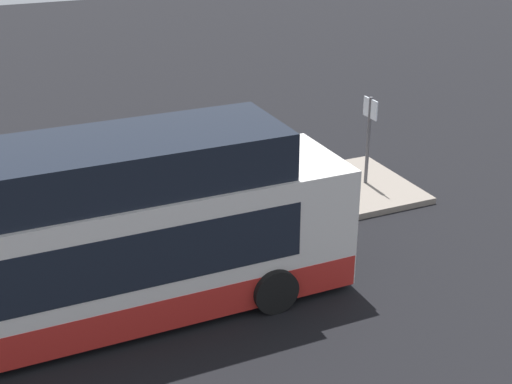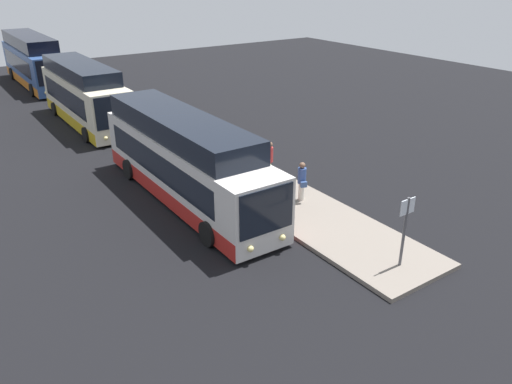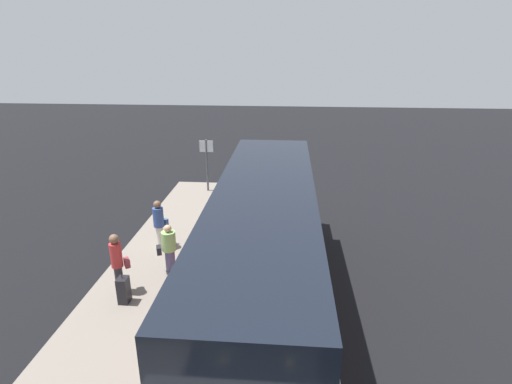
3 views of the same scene
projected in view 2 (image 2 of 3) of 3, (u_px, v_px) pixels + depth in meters
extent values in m
plane|color=black|center=(192.00, 201.00, 22.02)|extent=(80.00, 80.00, 0.00)
cube|color=slate|center=(255.00, 183.00, 23.71)|extent=(20.00, 3.49, 0.17)
cube|color=silver|center=(186.00, 168.00, 21.65)|extent=(11.96, 2.51, 2.63)
cube|color=#B2231E|center=(188.00, 188.00, 22.05)|extent=(11.90, 2.53, 0.70)
cube|color=black|center=(183.00, 159.00, 21.75)|extent=(9.81, 2.54, 1.16)
cube|color=black|center=(267.00, 211.00, 17.00)|extent=(0.06, 2.21, 1.68)
sphere|color=#F9E58C|center=(282.00, 237.00, 17.85)|extent=(0.24, 0.24, 0.24)
sphere|color=#F9E58C|center=(250.00, 249.00, 17.14)|extent=(0.24, 0.24, 0.24)
cylinder|color=black|center=(264.00, 216.00, 19.66)|extent=(0.97, 0.30, 0.97)
cylinder|color=black|center=(208.00, 234.00, 18.37)|extent=(0.97, 0.30, 0.97)
cylinder|color=black|center=(176.00, 159.00, 25.49)|extent=(0.97, 0.30, 0.97)
cylinder|color=black|center=(129.00, 169.00, 24.20)|extent=(0.97, 0.30, 0.97)
cube|color=black|center=(179.00, 125.00, 21.27)|extent=(10.16, 2.31, 0.96)
cube|color=beige|center=(86.00, 100.00, 32.18)|extent=(10.81, 2.50, 2.87)
cube|color=gold|center=(88.00, 116.00, 32.63)|extent=(10.76, 2.52, 0.70)
cube|color=black|center=(84.00, 94.00, 32.24)|extent=(8.87, 2.53, 1.26)
cube|color=black|center=(115.00, 112.00, 27.94)|extent=(0.06, 2.20, 1.84)
sphere|color=#F9E58C|center=(129.00, 134.00, 28.85)|extent=(0.24, 0.24, 0.24)
sphere|color=#F9E58C|center=(106.00, 138.00, 28.15)|extent=(0.24, 0.24, 0.24)
cylinder|color=black|center=(127.00, 128.00, 30.54)|extent=(0.91, 0.30, 0.91)
cylinder|color=black|center=(86.00, 135.00, 29.25)|extent=(0.91, 0.30, 0.91)
cylinder|color=black|center=(91.00, 104.00, 35.81)|extent=(0.91, 0.30, 0.91)
cylinder|color=black|center=(55.00, 109.00, 34.52)|extent=(0.91, 0.30, 0.91)
cube|color=black|center=(79.00, 70.00, 31.73)|extent=(9.19, 2.30, 0.89)
cube|color=#33518C|center=(34.00, 66.00, 42.82)|extent=(12.45, 2.55, 2.94)
cube|color=orange|center=(37.00, 79.00, 43.29)|extent=(12.38, 2.57, 0.70)
cube|color=black|center=(33.00, 61.00, 42.91)|extent=(10.21, 2.58, 1.30)
cube|color=black|center=(52.00, 73.00, 37.96)|extent=(0.06, 2.25, 1.88)
sphere|color=#F9E58C|center=(65.00, 90.00, 38.91)|extent=(0.24, 0.24, 0.24)
sphere|color=#F9E58C|center=(46.00, 93.00, 38.19)|extent=(0.24, 0.24, 0.24)
cylinder|color=black|center=(65.00, 86.00, 40.78)|extent=(1.03, 0.30, 1.03)
cylinder|color=black|center=(32.00, 90.00, 39.46)|extent=(1.03, 0.30, 1.03)
cylinder|color=black|center=(41.00, 71.00, 46.85)|extent=(1.03, 0.30, 1.03)
cylinder|color=black|center=(12.00, 74.00, 45.53)|extent=(1.03, 0.30, 1.03)
cube|color=black|center=(29.00, 41.00, 42.37)|extent=(10.58, 2.35, 1.07)
cylinder|color=silver|center=(301.00, 191.00, 21.63)|extent=(0.33, 0.33, 0.79)
cylinder|color=#334C8C|center=(302.00, 176.00, 21.33)|extent=(0.47, 0.47, 0.69)
sphere|color=brown|center=(302.00, 165.00, 21.13)|extent=(0.26, 0.26, 0.26)
cube|color=#334C7F|center=(304.00, 184.00, 21.20)|extent=(0.23, 0.31, 0.24)
cylinder|color=#2D2D33|center=(270.00, 170.00, 23.88)|extent=(0.31, 0.31, 0.83)
cylinder|color=#BF3333|center=(270.00, 154.00, 23.56)|extent=(0.45, 0.45, 0.72)
sphere|color=brown|center=(270.00, 145.00, 23.36)|extent=(0.27, 0.27, 0.27)
cube|color=maroon|center=(268.00, 162.00, 23.47)|extent=(0.31, 0.27, 0.24)
cylinder|color=#4C476B|center=(266.00, 185.00, 22.38)|extent=(0.39, 0.39, 0.71)
cylinder|color=#8CB766|center=(266.00, 171.00, 22.10)|extent=(0.56, 0.56, 0.62)
sphere|color=tan|center=(266.00, 162.00, 21.92)|extent=(0.23, 0.23, 0.23)
cube|color=black|center=(270.00, 174.00, 22.45)|extent=(0.31, 0.24, 0.24)
cube|color=black|center=(259.00, 169.00, 24.09)|extent=(0.34, 0.28, 0.76)
cylinder|color=black|center=(259.00, 159.00, 23.88)|extent=(0.02, 0.02, 0.24)
cylinder|color=#4C4C51|center=(404.00, 232.00, 16.53)|extent=(0.10, 0.10, 2.53)
cube|color=silver|center=(408.00, 207.00, 16.13)|extent=(0.04, 0.65, 0.54)
cylinder|color=#3F3F44|center=(231.00, 177.00, 23.26)|extent=(0.44, 0.44, 0.65)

